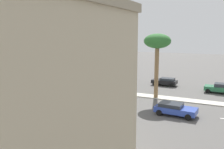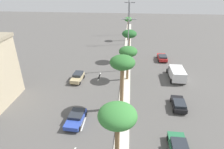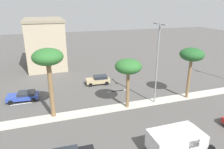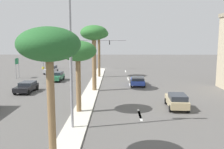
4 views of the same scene
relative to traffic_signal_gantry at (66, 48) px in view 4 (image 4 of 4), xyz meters
The scene contains 18 objects.
ground_plane 33.14m from the traffic_signal_gantry, 103.47° to the left, with size 160.00×160.00×0.00m, color #565451.
lane_stripe_left 14.24m from the traffic_signal_gantry, 164.26° to the left, with size 0.20×2.80×0.01m, color silver.
lane_stripe_center 19.00m from the traffic_signal_gantry, 134.68° to the left, with size 0.20×2.80×0.01m, color silver.
lane_stripe_inboard 23.12m from the traffic_signal_gantry, 124.87° to the left, with size 0.20×2.80×0.01m, color silver.
lane_stripe_right 35.21m from the traffic_signal_gantry, 111.78° to the left, with size 0.20×2.80×0.01m, color silver.
lane_stripe_trailing 35.78m from the traffic_signal_gantry, 111.40° to the left, with size 0.20×2.80×0.01m, color silver.
traffic_signal_gantry is the anchor object (origin of this frame).
directional_road_sign 14.13m from the traffic_signal_gantry, 64.11° to the left, with size 0.10×1.41×3.45m.
palm_tree_mid 14.02m from the traffic_signal_gantry, 125.21° to the left, with size 3.29×3.29×8.42m.
palm_tree_near 24.12m from the traffic_signal_gantry, 109.53° to the left, with size 3.47×3.47×8.38m.
palm_tree_leading 32.90m from the traffic_signal_gantry, 102.91° to the left, with size 3.39×3.39×6.54m.
palm_tree_rear 42.08m from the traffic_signal_gantry, 99.97° to the left, with size 3.30×3.30×7.34m.
street_lamp_right 36.99m from the traffic_signal_gantry, 101.64° to the left, with size 2.90×0.24×10.78m.
sedan_blue_trailing 23.85m from the traffic_signal_gantry, 126.60° to the left, with size 2.32×4.33×1.27m.
sedan_silver_leading 7.92m from the traffic_signal_gantry, 74.69° to the left, with size 2.10×4.22×1.46m.
sedan_green_left 15.65m from the traffic_signal_gantry, 94.54° to the left, with size 2.14×3.92×1.42m.
sedan_tan_far 35.14m from the traffic_signal_gantry, 118.73° to the left, with size 2.06×4.07×1.49m.
sedan_black_outboard 23.85m from the traffic_signal_gantry, 88.51° to the left, with size 2.12×4.10×1.27m.
Camera 4 is at (-3.04, 54.40, 6.87)m, focal length 39.20 mm.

